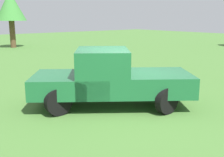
# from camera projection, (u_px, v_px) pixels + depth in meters

# --- Properties ---
(ground_plane) EXTENTS (80.00, 80.00, 0.00)m
(ground_plane) POSITION_uv_depth(u_px,v_px,m) (120.00, 105.00, 8.96)
(ground_plane) COLOR #477533
(pickup_truck) EXTENTS (5.16, 4.56, 1.84)m
(pickup_truck) POSITION_uv_depth(u_px,v_px,m) (108.00, 77.00, 8.73)
(pickup_truck) COLOR black
(pickup_truck) RESTS_ON ground_plane
(tree_far_center) EXTENTS (2.73, 2.73, 5.14)m
(tree_far_center) POSITION_uv_depth(u_px,v_px,m) (10.00, 7.00, 25.04)
(tree_far_center) COLOR brown
(tree_far_center) RESTS_ON ground_plane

